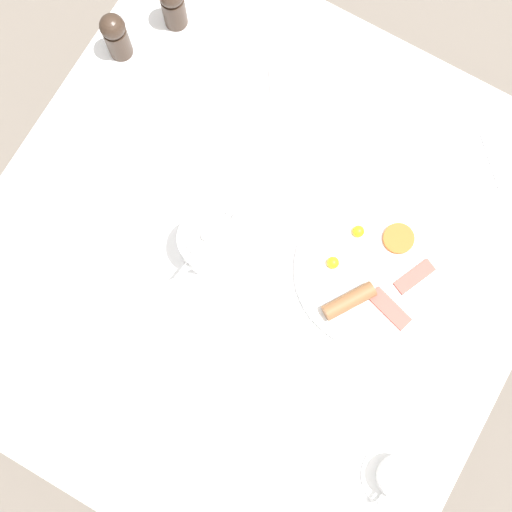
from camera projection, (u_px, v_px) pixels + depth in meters
ground_plane at (256, 305)px, 2.10m from camera, size 8.00×8.00×0.00m
table at (256, 264)px, 1.47m from camera, size 1.07×1.13×0.70m
breakfast_plate at (371, 272)px, 1.40m from camera, size 0.31×0.31×0.04m
teapot_near at (208, 243)px, 1.37m from camera, size 0.11×0.20×0.13m
teapot_far at (58, 333)px, 1.33m from camera, size 0.18×0.11×0.13m
teacup_with_saucer_right at (399, 478)px, 1.30m from camera, size 0.13×0.13×0.07m
pepper_grinder at (116, 36)px, 1.44m from camera, size 0.05×0.05×0.13m
salt_grinder at (173, 4)px, 1.45m from camera, size 0.05×0.05×0.13m
napkin_folded at (293, 71)px, 1.49m from camera, size 0.16×0.17×0.01m
fork_by_plate at (408, 130)px, 1.47m from camera, size 0.12×0.16×0.00m
knife_by_plate at (283, 434)px, 1.34m from camera, size 0.07×0.19×0.00m
spoon_for_tea at (495, 169)px, 1.45m from camera, size 0.12×0.12×0.00m
fork_spare at (175, 143)px, 1.46m from camera, size 0.11×0.16×0.00m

